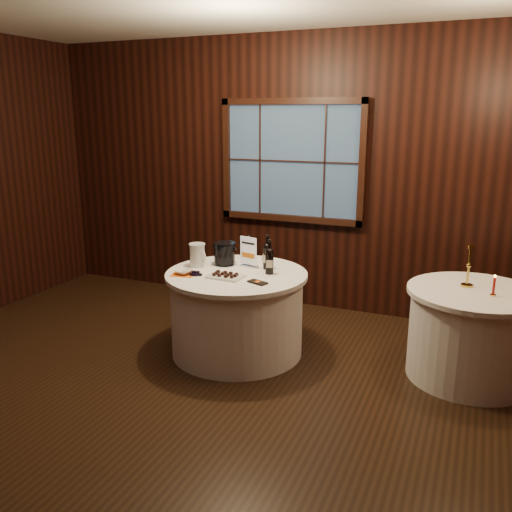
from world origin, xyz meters
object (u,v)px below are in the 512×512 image
at_px(chocolate_plate, 226,276).
at_px(side_table, 471,334).
at_px(grape_bunch, 195,274).
at_px(brass_candlestick, 468,272).
at_px(chocolate_box, 258,282).
at_px(port_bottle_left, 267,254).
at_px(port_bottle_right, 269,259).
at_px(glass_pitcher, 198,255).
at_px(sign_stand, 249,256).
at_px(cracker_bowl, 184,272).
at_px(red_candle, 494,287).
at_px(main_table, 237,313).
at_px(ice_bucket, 225,253).

bearing_deg(chocolate_plate, side_table, 13.18).
height_order(grape_bunch, brass_candlestick, brass_candlestick).
bearing_deg(chocolate_box, port_bottle_left, 121.32).
height_order(port_bottle_right, chocolate_box, port_bottle_right).
height_order(chocolate_plate, chocolate_box, chocolate_plate).
height_order(side_table, glass_pitcher, glass_pitcher).
distance_m(side_table, port_bottle_right, 1.81).
xyz_separation_m(sign_stand, chocolate_plate, (-0.05, -0.39, -0.08)).
bearing_deg(side_table, chocolate_plate, -166.82).
bearing_deg(port_bottle_left, port_bottle_right, -42.12).
xyz_separation_m(port_bottle_left, port_bottle_right, (0.07, -0.14, -0.00)).
xyz_separation_m(glass_pitcher, cracker_bowl, (0.01, -0.27, -0.09)).
distance_m(port_bottle_left, red_candle, 1.92).
xyz_separation_m(cracker_bowl, brass_candlestick, (2.34, 0.61, 0.11)).
relative_size(port_bottle_right, glass_pitcher, 1.44).
distance_m(side_table, chocolate_plate, 2.12).
bearing_deg(port_bottle_left, glass_pitcher, -145.72).
xyz_separation_m(grape_bunch, red_candle, (2.42, 0.44, 0.05)).
xyz_separation_m(side_table, port_bottle_left, (-1.79, -0.08, 0.52)).
bearing_deg(side_table, grape_bunch, -166.96).
xyz_separation_m(side_table, sign_stand, (-1.97, -0.08, 0.48)).
xyz_separation_m(sign_stand, brass_candlestick, (1.90, 0.16, 0.03)).
distance_m(chocolate_plate, grape_bunch, 0.28).
xyz_separation_m(brass_candlestick, red_candle, (0.20, -0.17, -0.06)).
bearing_deg(chocolate_plate, red_candle, 10.12).
distance_m(main_table, side_table, 2.02).
bearing_deg(ice_bucket, red_candle, 0.29).
bearing_deg(sign_stand, ice_bucket, -162.03).
height_order(main_table, cracker_bowl, cracker_bowl).
relative_size(sign_stand, chocolate_plate, 0.94).
relative_size(main_table, sign_stand, 4.30).
distance_m(port_bottle_left, grape_bunch, 0.69).
relative_size(ice_bucket, grape_bunch, 1.20).
height_order(port_bottle_right, brass_candlestick, brass_candlestick).
bearing_deg(port_bottle_right, chocolate_box, -110.10).
bearing_deg(grape_bunch, cracker_bowl, 177.04).
distance_m(main_table, port_bottle_left, 0.60).
relative_size(port_bottle_right, chocolate_box, 1.84).
xyz_separation_m(side_table, glass_pitcher, (-2.42, -0.25, 0.49)).
bearing_deg(main_table, red_candle, 5.63).
bearing_deg(port_bottle_right, grape_bunch, -173.60).
height_order(chocolate_plate, red_candle, red_candle).
distance_m(chocolate_box, brass_candlestick, 1.74).
xyz_separation_m(port_bottle_right, red_candle, (1.84, 0.12, -0.07)).
xyz_separation_m(main_table, red_candle, (2.13, 0.21, 0.45)).
relative_size(port_bottle_right, red_candle, 1.83).
bearing_deg(red_candle, main_table, -174.37).
xyz_separation_m(port_bottle_right, grape_bunch, (-0.58, -0.32, -0.12)).
bearing_deg(sign_stand, cracker_bowl, -121.60).
distance_m(port_bottle_right, brass_candlestick, 1.67).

